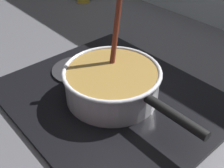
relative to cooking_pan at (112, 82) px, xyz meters
name	(u,v)px	position (x,y,z in m)	size (l,w,h in m)	color
ground	(55,133)	(-0.01, -0.17, -0.08)	(2.40, 1.60, 0.04)	#4C4C51
hob_plate	(112,98)	(0.00, 0.00, -0.05)	(0.56, 0.48, 0.01)	black
burner_ring	(112,95)	(0.00, 0.00, -0.04)	(0.19, 0.19, 0.01)	#592D0C
spare_burner	(77,70)	(-0.16, 0.00, -0.04)	(0.15, 0.15, 0.01)	#262628
cooking_pan	(112,82)	(0.00, 0.00, 0.00)	(0.41, 0.25, 0.29)	silver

